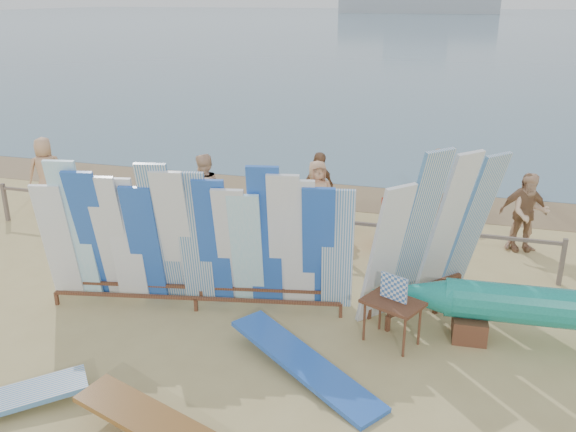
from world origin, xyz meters
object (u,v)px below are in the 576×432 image
(side_surfboard_rack, at_px, (432,236))
(vendor_table, at_px, (392,320))
(beachgoer_2, at_px, (204,193))
(beachgoer_0, at_px, (46,172))
(beachgoer_8, at_px, (529,213))
(beachgoer_4, at_px, (318,189))
(stroller, at_px, (389,229))
(beachgoer_6, at_px, (317,196))
(beachgoer_7, at_px, (435,182))
(beachgoer_10, at_px, (523,212))
(flat_board_d, at_px, (304,374))
(beach_chair_right, at_px, (325,226))
(main_surfboard_rack, at_px, (195,242))
(beach_chair_left, at_px, (310,235))

(side_surfboard_rack, height_order, vendor_table, side_surfboard_rack)
(beachgoer_2, bearing_deg, beachgoer_0, -77.94)
(side_surfboard_rack, xyz_separation_m, beachgoer_8, (1.76, 3.08, -0.47))
(beachgoer_4, bearing_deg, beachgoer_2, 141.11)
(stroller, relative_size, beachgoer_4, 0.58)
(stroller, bearing_deg, beachgoer_6, 158.55)
(beachgoer_7, height_order, beachgoer_10, beachgoer_10)
(flat_board_d, bearing_deg, beachgoer_4, 45.26)
(vendor_table, xyz_separation_m, stroller, (-0.53, 3.75, 0.02))
(stroller, distance_m, beachgoer_2, 4.11)
(beach_chair_right, xyz_separation_m, beachgoer_7, (2.18, 2.12, 0.58))
(beachgoer_8, bearing_deg, beachgoer_6, 170.36)
(side_surfboard_rack, relative_size, vendor_table, 2.54)
(main_surfboard_rack, xyz_separation_m, beachgoer_6, (1.10, 3.99, -0.35))
(main_surfboard_rack, distance_m, beachgoer_4, 4.48)
(vendor_table, bearing_deg, beachgoer_6, 142.22)
(beachgoer_7, bearing_deg, beachgoer_2, -30.60)
(beachgoer_6, bearing_deg, beach_chair_right, -76.70)
(beachgoer_2, bearing_deg, stroller, 111.60)
(beachgoer_0, distance_m, beachgoer_10, 11.14)
(side_surfboard_rack, bearing_deg, beachgoer_10, 13.13)
(beachgoer_8, bearing_deg, beach_chair_left, -177.71)
(stroller, distance_m, beachgoer_10, 2.72)
(side_surfboard_rack, xyz_separation_m, beachgoer_7, (-0.20, 4.80, -0.48))
(beach_chair_right, bearing_deg, stroller, -5.27)
(vendor_table, distance_m, beachgoer_7, 6.09)
(side_surfboard_rack, distance_m, beachgoer_6, 4.01)
(flat_board_d, height_order, beach_chair_right, beach_chair_right)
(side_surfboard_rack, distance_m, beachgoer_0, 9.89)
(side_surfboard_rack, relative_size, beachgoer_6, 1.78)
(beachgoer_4, height_order, beachgoer_6, beachgoer_4)
(flat_board_d, xyz_separation_m, beachgoer_6, (-1.15, 5.43, 0.80))
(beachgoer_8, relative_size, beachgoer_0, 0.95)
(main_surfboard_rack, relative_size, stroller, 5.28)
(stroller, bearing_deg, main_surfboard_rack, -133.18)
(side_surfboard_rack, relative_size, beachgoer_4, 1.67)
(flat_board_d, relative_size, beachgoer_4, 1.58)
(beachgoer_7, bearing_deg, beachgoer_4, -28.06)
(vendor_table, bearing_deg, side_surfboard_rack, 95.96)
(beach_chair_right, xyz_separation_m, beachgoer_6, (-0.27, 0.30, 0.57))
(beachgoer_4, xyz_separation_m, beachgoer_7, (2.50, 1.45, -0.04))
(main_surfboard_rack, bearing_deg, beachgoer_2, 100.38)
(beachgoer_7, bearing_deg, main_surfboard_rack, 0.40)
(beachgoer_8, bearing_deg, beachgoer_7, 127.81)
(main_surfboard_rack, height_order, beachgoer_6, main_surfboard_rack)
(flat_board_d, height_order, beachgoer_7, beachgoer_7)
(beachgoer_0, bearing_deg, beachgoer_10, 141.91)
(flat_board_d, bearing_deg, beachgoer_10, 3.89)
(vendor_table, xyz_separation_m, beach_chair_left, (-2.12, 3.34, -0.13))
(beach_chair_right, distance_m, beachgoer_7, 3.09)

